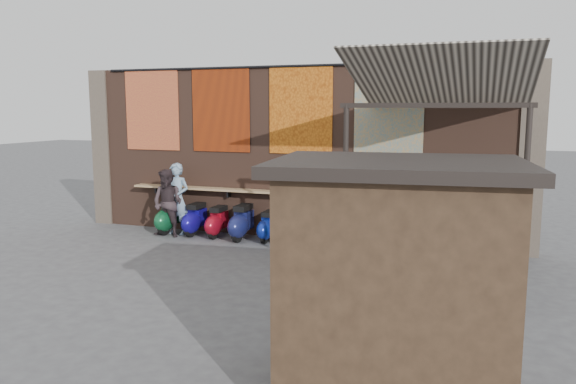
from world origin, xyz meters
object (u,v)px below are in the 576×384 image
(scooter_stool_0, at_px, (170,217))
(shopper_grey, at_px, (482,260))
(scooter_stool_8, at_px, (380,233))
(scooter_stool_1, at_px, (195,219))
(scooter_stool_4, at_px, (268,226))
(scooter_stool_5, at_px, (293,225))
(scooter_stool_6, at_px, (320,230))
(scooter_stool_7, at_px, (349,232))
(shopper_navy, at_px, (452,224))
(market_stall, at_px, (395,288))
(shopper_tan, at_px, (368,223))
(shelf_box, at_px, (334,189))
(scooter_stool_2, at_px, (217,222))
(scooter_stool_3, at_px, (242,223))
(diner_left, at_px, (177,199))
(diner_right, at_px, (168,203))

(scooter_stool_0, height_order, shopper_grey, shopper_grey)
(scooter_stool_8, height_order, shopper_grey, shopper_grey)
(scooter_stool_1, distance_m, scooter_stool_4, 1.90)
(scooter_stool_5, bearing_deg, scooter_stool_6, -2.64)
(scooter_stool_7, distance_m, scooter_stool_8, 0.71)
(scooter_stool_0, height_order, shopper_navy, shopper_navy)
(scooter_stool_1, height_order, scooter_stool_7, scooter_stool_1)
(shopper_grey, bearing_deg, scooter_stool_7, -35.55)
(scooter_stool_1, relative_size, shopper_navy, 0.42)
(scooter_stool_8, height_order, market_stall, market_stall)
(shopper_tan, bearing_deg, scooter_stool_1, 108.54)
(scooter_stool_5, bearing_deg, shopper_navy, -20.74)
(shelf_box, relative_size, market_stall, 0.23)
(scooter_stool_2, bearing_deg, scooter_stool_0, 179.68)
(scooter_stool_4, xyz_separation_m, scooter_stool_6, (1.24, -0.04, 0.02))
(scooter_stool_0, xyz_separation_m, shopper_navy, (6.73, -1.34, 0.55))
(scooter_stool_6, xyz_separation_m, scooter_stool_8, (1.35, -0.02, 0.03))
(shelf_box, height_order, scooter_stool_4, shelf_box)
(scooter_stool_3, distance_m, scooter_stool_4, 0.63)
(shelf_box, bearing_deg, scooter_stool_3, -170.58)
(scooter_stool_1, xyz_separation_m, scooter_stool_5, (2.51, -0.03, 0.03))
(shelf_box, xyz_separation_m, shopper_navy, (2.64, -1.61, -0.31))
(scooter_stool_0, xyz_separation_m, shopper_tan, (5.11, -1.02, 0.39))
(scooter_stool_5, bearing_deg, diner_left, -179.67)
(scooter_stool_1, relative_size, scooter_stool_3, 0.93)
(scooter_stool_1, height_order, scooter_stool_4, scooter_stool_1)
(scooter_stool_2, xyz_separation_m, scooter_stool_6, (2.54, -0.03, 0.00))
(shopper_grey, bearing_deg, diner_left, -10.86)
(diner_right, height_order, shopper_navy, shopper_navy)
(scooter_stool_1, bearing_deg, shopper_navy, -12.73)
(scooter_stool_2, relative_size, scooter_stool_4, 1.05)
(scooter_stool_3, relative_size, diner_right, 0.53)
(diner_left, xyz_separation_m, shopper_tan, (4.86, -0.99, -0.08))
(scooter_stool_4, bearing_deg, scooter_stool_0, 179.88)
(scooter_stool_4, relative_size, scooter_stool_7, 0.99)
(shelf_box, distance_m, shopper_navy, 3.11)
(shelf_box, xyz_separation_m, scooter_stool_8, (1.11, -0.34, -0.86))
(scooter_stool_8, bearing_deg, scooter_stool_6, 178.94)
(shelf_box, relative_size, scooter_stool_8, 0.66)
(scooter_stool_8, height_order, diner_left, diner_left)
(scooter_stool_2, bearing_deg, scooter_stool_1, 177.57)
(scooter_stool_2, relative_size, shopper_tan, 0.49)
(scooter_stool_4, distance_m, diner_right, 2.48)
(shopper_navy, bearing_deg, scooter_stool_3, -17.50)
(scooter_stool_7, bearing_deg, scooter_stool_2, -179.51)
(shelf_box, distance_m, shopper_tan, 1.72)
(scooter_stool_6, bearing_deg, diner_right, -174.98)
(shopper_grey, xyz_separation_m, shopper_tan, (-2.14, 2.01, 0.03))
(scooter_stool_4, bearing_deg, shopper_grey, -33.09)
(scooter_stool_1, bearing_deg, scooter_stool_7, 0.03)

